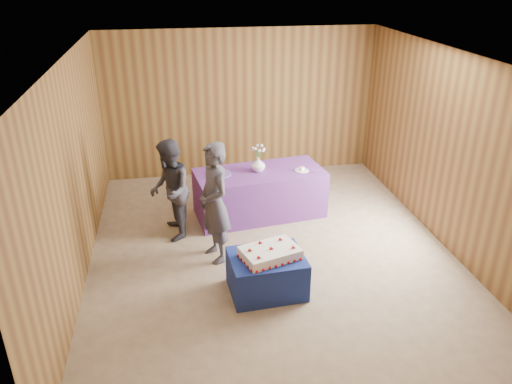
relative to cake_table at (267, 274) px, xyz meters
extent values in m
plane|color=gray|center=(0.24, 0.89, -0.25)|extent=(6.00, 6.00, 0.00)
cube|color=brown|center=(0.24, 3.89, 1.10)|extent=(5.00, 0.04, 2.70)
cube|color=brown|center=(0.24, -2.11, 1.10)|extent=(5.00, 0.04, 2.70)
cube|color=brown|center=(-2.26, 0.89, 1.10)|extent=(0.04, 6.00, 2.70)
cube|color=brown|center=(2.74, 0.89, 1.10)|extent=(0.04, 6.00, 2.70)
cube|color=white|center=(0.24, 0.89, 2.45)|extent=(5.00, 6.00, 0.04)
cube|color=navy|center=(0.00, 0.00, 0.00)|extent=(0.94, 0.76, 0.50)
cube|color=#69338C|center=(0.28, 2.06, 0.12)|extent=(2.10, 1.16, 0.75)
cube|color=white|center=(0.03, -0.02, 0.31)|extent=(0.77, 0.63, 0.12)
sphere|color=#B70F0E|center=(-0.22, -0.33, 0.27)|extent=(0.04, 0.04, 0.04)
sphere|color=#B70F0E|center=(0.42, -0.14, 0.27)|extent=(0.04, 0.04, 0.04)
sphere|color=#B70F0E|center=(-0.35, 0.09, 0.27)|extent=(0.04, 0.04, 0.04)
sphere|color=#B70F0E|center=(0.29, 0.29, 0.27)|extent=(0.04, 0.04, 0.04)
sphere|color=#B70F0E|center=(-0.13, -0.19, 0.39)|extent=(0.04, 0.04, 0.04)
cone|color=#124E1A|center=(-0.10, -0.19, 0.38)|extent=(0.02, 0.03, 0.03)
sphere|color=#B70F0E|center=(0.18, 0.13, 0.39)|extent=(0.04, 0.04, 0.04)
cone|color=#124E1A|center=(0.20, 0.13, 0.38)|extent=(0.02, 0.03, 0.03)
sphere|color=#B70F0E|center=(0.03, -0.02, 0.39)|extent=(0.04, 0.04, 0.04)
cone|color=#124E1A|center=(0.06, -0.02, 0.38)|extent=(0.02, 0.03, 0.03)
imported|color=white|center=(0.26, 2.08, 0.61)|extent=(0.25, 0.25, 0.23)
cylinder|color=#276227|center=(0.29, 2.08, 0.80)|extent=(0.01, 0.01, 0.14)
sphere|color=#C8AADC|center=(0.35, 2.08, 0.87)|extent=(0.05, 0.05, 0.05)
cylinder|color=#276227|center=(0.28, 2.10, 0.80)|extent=(0.01, 0.01, 0.14)
sphere|color=silver|center=(0.32, 2.14, 0.87)|extent=(0.05, 0.05, 0.05)
cylinder|color=#276227|center=(0.26, 2.11, 0.80)|extent=(0.01, 0.01, 0.14)
sphere|color=#C8AADC|center=(0.26, 2.16, 0.87)|extent=(0.05, 0.05, 0.05)
cylinder|color=#276227|center=(0.23, 2.10, 0.80)|extent=(0.01, 0.01, 0.14)
sphere|color=silver|center=(0.20, 2.14, 0.87)|extent=(0.05, 0.05, 0.05)
cylinder|color=#276227|center=(0.22, 2.08, 0.80)|extent=(0.01, 0.01, 0.14)
sphere|color=#C8AADC|center=(0.17, 2.08, 0.87)|extent=(0.05, 0.05, 0.05)
cylinder|color=#276227|center=(0.23, 2.05, 0.80)|extent=(0.01, 0.01, 0.14)
sphere|color=silver|center=(0.20, 2.01, 0.87)|extent=(0.05, 0.05, 0.05)
cylinder|color=#276227|center=(0.26, 2.04, 0.80)|extent=(0.01, 0.01, 0.14)
sphere|color=#C8AADC|center=(0.26, 1.99, 0.87)|extent=(0.05, 0.05, 0.05)
cylinder|color=#276227|center=(0.28, 2.05, 0.80)|extent=(0.01, 0.01, 0.14)
sphere|color=silver|center=(0.32, 2.01, 0.87)|extent=(0.05, 0.05, 0.05)
cylinder|color=#654F9E|center=(-0.36, 2.05, 0.51)|extent=(0.49, 0.49, 0.02)
cylinder|color=silver|center=(0.93, 1.97, 0.51)|extent=(0.30, 0.30, 0.01)
cube|color=white|center=(0.93, 1.97, 0.54)|extent=(0.08, 0.08, 0.05)
sphere|color=#B70F0E|center=(0.93, 1.95, 0.58)|extent=(0.02, 0.02, 0.02)
cube|color=silver|center=(0.98, 1.88, 0.50)|extent=(0.26, 0.04, 0.00)
imported|color=#3A3A44|center=(-0.54, 0.88, 0.59)|extent=(0.57, 0.70, 1.67)
imported|color=#302F39|center=(-1.12, 1.58, 0.50)|extent=(0.60, 0.75, 1.50)
camera|label=1|loc=(-1.00, -5.03, 3.50)|focal=35.00mm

